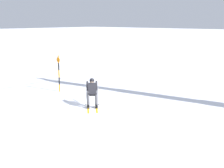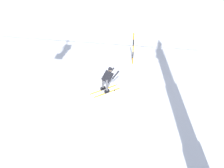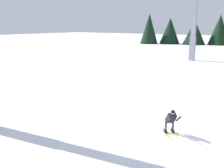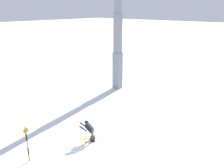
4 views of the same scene
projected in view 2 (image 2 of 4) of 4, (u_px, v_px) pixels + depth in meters
name	position (u px, v px, depth m)	size (l,w,h in m)	color
ground_plane	(101.00, 93.00, 15.70)	(260.00, 260.00, 0.00)	white
skier_carving_main	(108.00, 78.00, 15.60)	(1.60, 1.63, 1.53)	yellow
trail_marker_pole	(133.00, 48.00, 18.41)	(0.07, 0.28, 2.14)	orange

